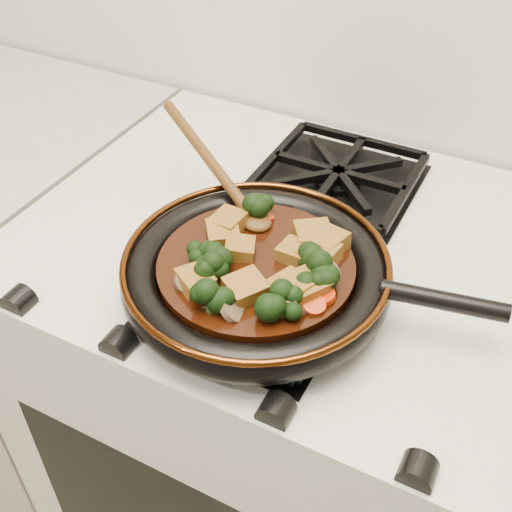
% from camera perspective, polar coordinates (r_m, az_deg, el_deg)
% --- Properties ---
extents(stove, '(0.76, 0.60, 0.90)m').
position_cam_1_polar(stove, '(1.23, 2.92, -14.75)').
color(stove, beige).
rests_on(stove, ground).
extents(burner_grate_front, '(0.23, 0.23, 0.03)m').
position_cam_1_polar(burner_grate_front, '(0.79, -0.29, -3.14)').
color(burner_grate_front, black).
rests_on(burner_grate_front, stove).
extents(burner_grate_back, '(0.23, 0.23, 0.03)m').
position_cam_1_polar(burner_grate_back, '(0.99, 7.30, 6.97)').
color(burner_grate_back, black).
rests_on(burner_grate_back, stove).
extents(skillet, '(0.45, 0.32, 0.05)m').
position_cam_1_polar(skillet, '(0.77, 0.16, -1.50)').
color(skillet, black).
rests_on(skillet, burner_grate_front).
extents(braising_sauce, '(0.24, 0.24, 0.02)m').
position_cam_1_polar(braising_sauce, '(0.76, 0.00, -1.19)').
color(braising_sauce, black).
rests_on(braising_sauce, skillet).
extents(tofu_cube_0, '(0.05, 0.05, 0.03)m').
position_cam_1_polar(tofu_cube_0, '(0.77, -1.48, 0.64)').
color(tofu_cube_0, brown).
rests_on(tofu_cube_0, braising_sauce).
extents(tofu_cube_1, '(0.06, 0.06, 0.03)m').
position_cam_1_polar(tofu_cube_1, '(0.79, -2.95, 2.00)').
color(tofu_cube_1, brown).
rests_on(tofu_cube_1, braising_sauce).
extents(tofu_cube_2, '(0.05, 0.05, 0.03)m').
position_cam_1_polar(tofu_cube_2, '(0.76, 5.60, -0.03)').
color(tofu_cube_2, brown).
rests_on(tofu_cube_2, braising_sauce).
extents(tofu_cube_3, '(0.06, 0.05, 0.03)m').
position_cam_1_polar(tofu_cube_3, '(0.78, 6.16, 1.25)').
color(tofu_cube_3, brown).
rests_on(tofu_cube_3, braising_sauce).
extents(tofu_cube_4, '(0.04, 0.05, 0.03)m').
position_cam_1_polar(tofu_cube_4, '(0.80, -2.46, 2.94)').
color(tofu_cube_4, brown).
rests_on(tofu_cube_4, braising_sauce).
extents(tofu_cube_5, '(0.06, 0.06, 0.03)m').
position_cam_1_polar(tofu_cube_5, '(0.71, -0.92, -2.93)').
color(tofu_cube_5, brown).
rests_on(tofu_cube_5, braising_sauce).
extents(tofu_cube_6, '(0.05, 0.05, 0.03)m').
position_cam_1_polar(tofu_cube_6, '(0.73, -5.45, -2.23)').
color(tofu_cube_6, brown).
rests_on(tofu_cube_6, braising_sauce).
extents(tofu_cube_7, '(0.04, 0.04, 0.02)m').
position_cam_1_polar(tofu_cube_7, '(0.76, 3.55, 0.27)').
color(tofu_cube_7, brown).
rests_on(tofu_cube_7, braising_sauce).
extents(tofu_cube_8, '(0.06, 0.06, 0.03)m').
position_cam_1_polar(tofu_cube_8, '(0.71, 3.18, -3.00)').
color(tofu_cube_8, brown).
rests_on(tofu_cube_8, braising_sauce).
extents(tofu_cube_9, '(0.06, 0.06, 0.03)m').
position_cam_1_polar(tofu_cube_9, '(0.78, 5.10, 1.76)').
color(tofu_cube_9, brown).
rests_on(tofu_cube_9, braising_sauce).
extents(tofu_cube_10, '(0.06, 0.06, 0.02)m').
position_cam_1_polar(tofu_cube_10, '(0.72, 4.37, -2.78)').
color(tofu_cube_10, brown).
rests_on(tofu_cube_10, braising_sauce).
extents(broccoli_floret_0, '(0.07, 0.07, 0.07)m').
position_cam_1_polar(broccoli_floret_0, '(0.74, -4.02, -0.96)').
color(broccoli_floret_0, black).
rests_on(broccoli_floret_0, braising_sauce).
extents(broccoli_floret_1, '(0.06, 0.06, 0.05)m').
position_cam_1_polar(broccoli_floret_1, '(0.75, -5.10, -0.22)').
color(broccoli_floret_1, black).
rests_on(broccoli_floret_1, braising_sauce).
extents(broccoli_floret_2, '(0.09, 0.08, 0.07)m').
position_cam_1_polar(broccoli_floret_2, '(0.75, 5.52, -0.56)').
color(broccoli_floret_2, black).
rests_on(broccoli_floret_2, braising_sauce).
extents(broccoli_floret_3, '(0.08, 0.08, 0.07)m').
position_cam_1_polar(broccoli_floret_3, '(0.82, 0.14, 4.38)').
color(broccoli_floret_3, black).
rests_on(broccoli_floret_3, braising_sauce).
extents(broccoli_floret_4, '(0.07, 0.08, 0.06)m').
position_cam_1_polar(broccoli_floret_4, '(0.72, 5.39, -2.40)').
color(broccoli_floret_4, black).
rests_on(broccoli_floret_4, braising_sauce).
extents(broccoli_floret_5, '(0.09, 0.08, 0.07)m').
position_cam_1_polar(broccoli_floret_5, '(0.69, -3.98, -4.24)').
color(broccoli_floret_5, black).
rests_on(broccoli_floret_5, braising_sauce).
extents(broccoli_floret_6, '(0.09, 0.08, 0.08)m').
position_cam_1_polar(broccoli_floret_6, '(0.69, 2.44, -4.57)').
color(broccoli_floret_6, black).
rests_on(broccoli_floret_6, braising_sauce).
extents(carrot_coin_0, '(0.03, 0.03, 0.01)m').
position_cam_1_polar(carrot_coin_0, '(0.71, 6.02, -3.55)').
color(carrot_coin_0, '#BF2805').
rests_on(carrot_coin_0, braising_sauce).
extents(carrot_coin_1, '(0.03, 0.03, 0.02)m').
position_cam_1_polar(carrot_coin_1, '(0.82, 0.60, 3.47)').
color(carrot_coin_1, '#BF2805').
rests_on(carrot_coin_1, braising_sauce).
extents(carrot_coin_2, '(0.03, 0.03, 0.02)m').
position_cam_1_polar(carrot_coin_2, '(0.82, -1.26, 3.59)').
color(carrot_coin_2, '#BF2805').
rests_on(carrot_coin_2, braising_sauce).
extents(carrot_coin_3, '(0.03, 0.03, 0.02)m').
position_cam_1_polar(carrot_coin_3, '(0.70, 5.17, -4.37)').
color(carrot_coin_3, '#BF2805').
rests_on(carrot_coin_3, braising_sauce).
extents(carrot_coin_4, '(0.03, 0.03, 0.01)m').
position_cam_1_polar(carrot_coin_4, '(0.73, -4.86, -2.03)').
color(carrot_coin_4, '#BF2805').
rests_on(carrot_coin_4, braising_sauce).
extents(mushroom_slice_0, '(0.04, 0.04, 0.03)m').
position_cam_1_polar(mushroom_slice_0, '(0.74, 6.26, -1.60)').
color(mushroom_slice_0, brown).
rests_on(mushroom_slice_0, braising_sauce).
extents(mushroom_slice_1, '(0.04, 0.04, 0.03)m').
position_cam_1_polar(mushroom_slice_1, '(0.70, 3.38, -4.22)').
color(mushroom_slice_1, brown).
rests_on(mushroom_slice_1, braising_sauce).
extents(mushroom_slice_2, '(0.04, 0.04, 0.03)m').
position_cam_1_polar(mushroom_slice_2, '(0.69, -2.06, -4.63)').
color(mushroom_slice_2, brown).
rests_on(mushroom_slice_2, braising_sauce).
extents(mushroom_slice_3, '(0.05, 0.04, 0.03)m').
position_cam_1_polar(mushroom_slice_3, '(0.78, 5.88, 1.14)').
color(mushroom_slice_3, brown).
rests_on(mushroom_slice_3, braising_sauce).
extents(mushroom_slice_4, '(0.04, 0.04, 0.03)m').
position_cam_1_polar(mushroom_slice_4, '(0.73, -5.98, -2.17)').
color(mushroom_slice_4, brown).
rests_on(mushroom_slice_4, braising_sauce).
extents(wooden_spoon, '(0.14, 0.10, 0.24)m').
position_cam_1_polar(wooden_spoon, '(0.85, -2.59, 6.46)').
color(wooden_spoon, '#4B2E10').
rests_on(wooden_spoon, braising_sauce).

